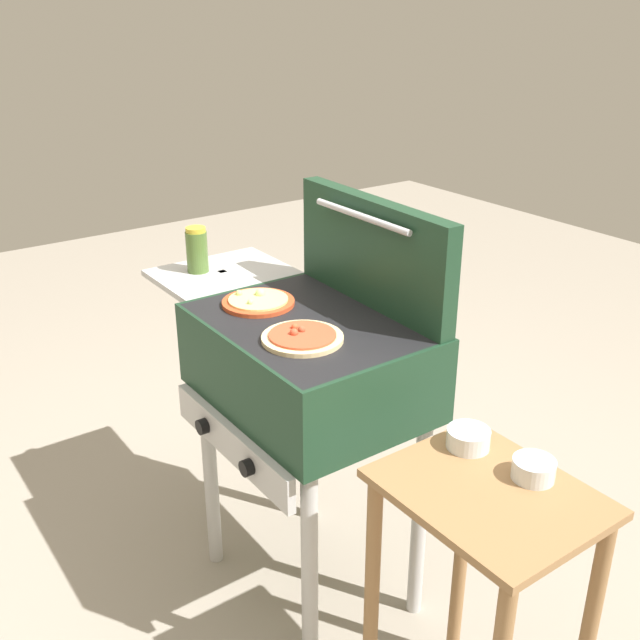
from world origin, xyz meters
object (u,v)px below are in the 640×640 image
pizza_cheese (258,301)px  prep_table (481,569)px  sauce_jar (197,250)px  topping_bowl_far (468,439)px  grill (305,367)px  pizza_pepperoni (302,337)px  topping_bowl_near (533,470)px

pizza_cheese → prep_table: (0.84, 0.05, -0.37)m
sauce_jar → topping_bowl_far: size_ratio=1.44×
grill → sauce_jar: size_ratio=6.70×
grill → pizza_pepperoni: size_ratio=4.61×
prep_table → topping_bowl_far: (-0.14, 0.08, 0.23)m
topping_bowl_far → pizza_cheese: bearing=-169.5°
sauce_jar → topping_bowl_far: (1.04, 0.14, -0.20)m
grill → pizza_cheese: bearing=-164.4°
sauce_jar → topping_bowl_near: sauce_jar is taller
topping_bowl_far → pizza_pepperoni: bearing=-159.2°
grill → prep_table: bearing=0.4°
pizza_cheese → sauce_jar: 0.35m
prep_table → topping_bowl_far: 0.28m
topping_bowl_near → prep_table: bearing=-103.7°
pizza_cheese → topping_bowl_near: 0.89m
pizza_pepperoni → prep_table: bearing=8.4°
pizza_pepperoni → prep_table: 0.69m
prep_table → pizza_cheese: bearing=-176.6°
sauce_jar → prep_table: sauce_jar is taller
topping_bowl_near → pizza_cheese: bearing=-169.8°
topping_bowl_near → topping_bowl_far: 0.17m
grill → topping_bowl_far: 0.54m
pizza_pepperoni → prep_table: pizza_pepperoni is taller
grill → sauce_jar: (-0.51, -0.06, 0.21)m
pizza_pepperoni → topping_bowl_far: pizza_pepperoni is taller
sauce_jar → pizza_cheese: bearing=1.7°
pizza_cheese → prep_table: size_ratio=0.27×
prep_table → topping_bowl_near: 0.26m
pizza_pepperoni → prep_table: size_ratio=0.28×
grill → sauce_jar: sauce_jar is taller
pizza_pepperoni → prep_table: (0.57, 0.08, -0.37)m
pizza_cheese → pizza_pepperoni: size_ratio=0.98×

